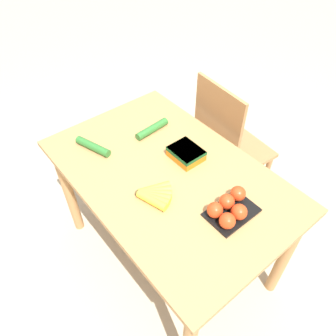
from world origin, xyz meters
The scene contains 8 objects.
ground_plane centered at (0.00, 0.00, 0.00)m, with size 12.00×12.00×0.00m, color #B7A88E.
dining_table centered at (0.00, 0.00, 0.65)m, with size 1.23×0.79×0.76m.
chair centered at (-0.14, 0.60, 0.49)m, with size 0.45×0.43×0.97m.
banana_bunch centered at (0.08, -0.15, 0.78)m, with size 0.16×0.16×0.04m.
tomato_pack centered at (0.35, 0.05, 0.80)m, with size 0.15×0.22×0.08m.
carrot_bag centered at (-0.02, 0.14, 0.79)m, with size 0.16×0.13×0.06m.
cucumber_near centered at (-0.37, -0.19, 0.78)m, with size 0.21×0.10×0.04m.
cucumber_far centered at (-0.29, 0.13, 0.78)m, with size 0.06×0.21×0.04m.
Camera 1 is at (0.85, -0.69, 1.90)m, focal length 35.00 mm.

